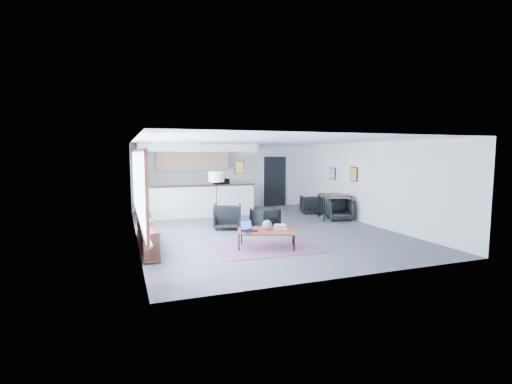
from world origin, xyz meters
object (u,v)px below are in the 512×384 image
object	(u,v)px
ceramic_pot	(267,225)
floor_lamp	(216,179)
dining_table	(335,197)
dining_chair_near	(339,210)
dining_chair_far	(311,205)
microwave	(221,182)
armchair_left	(228,215)
laptop	(248,228)
armchair_right	(265,217)
coffee_table	(267,231)
book_stack	(281,227)

from	to	relation	value
ceramic_pot	floor_lamp	distance (m)	3.33
dining_table	dining_chair_near	distance (m)	0.50
dining_chair_near	dining_chair_far	bearing A→B (deg)	114.30
ceramic_pot	microwave	xyz separation A→B (m)	(0.53, 6.20, 0.56)
dining_chair_far	microwave	bearing A→B (deg)	-20.94
dining_chair_far	armchair_left	bearing A→B (deg)	38.16
armchair_left	laptop	bearing A→B (deg)	103.56
armchair_right	dining_table	distance (m)	2.94
floor_lamp	dining_chair_near	xyz separation A→B (m)	(4.06, -0.62, -1.12)
dining_table	microwave	world-z (taller)	microwave
laptop	armchair_left	distance (m)	2.51
floor_lamp	dining_chair_near	bearing A→B (deg)	-8.70
ceramic_pot	armchair_right	distance (m)	2.27
armchair_left	ceramic_pot	bearing A→B (deg)	114.67
laptop	dining_chair_far	xyz separation A→B (m)	(3.93, 4.14, -0.20)
dining_table	dining_chair_near	world-z (taller)	dining_table
ceramic_pot	coffee_table	bearing A→B (deg)	-148.43
book_stack	microwave	bearing A→B (deg)	88.37
floor_lamp	laptop	bearing A→B (deg)	-91.09
coffee_table	ceramic_pot	size ratio (longest dim) A/B	6.78
laptop	ceramic_pot	size ratio (longest dim) A/B	1.77
armchair_left	floor_lamp	size ratio (longest dim) A/B	0.49
dining_chair_far	dining_chair_near	bearing A→B (deg)	111.09
armchair_left	microwave	distance (m)	3.85
laptop	dining_table	size ratio (longest dim) A/B	0.31
dining_chair_near	microwave	bearing A→B (deg)	147.90
dining_chair_far	microwave	xyz separation A→B (m)	(-2.91, 2.06, 0.80)
microwave	armchair_left	bearing A→B (deg)	-110.18
armchair_left	dining_chair_near	bearing A→B (deg)	-160.69
armchair_left	dining_chair_near	distance (m)	3.90
microwave	dining_chair_far	bearing A→B (deg)	-43.31
armchair_right	microwave	size ratio (longest dim) A/B	1.24
laptop	ceramic_pot	world-z (taller)	laptop
coffee_table	laptop	bearing A→B (deg)	-158.13
armchair_right	floor_lamp	distance (m)	1.95
dining_table	dining_chair_far	bearing A→B (deg)	97.46
armchair_right	dining_chair_far	distance (m)	3.34
ceramic_pot	armchair_left	xyz separation A→B (m)	(-0.27, 2.51, -0.15)
ceramic_pot	dining_chair_far	distance (m)	5.39
laptop	dining_chair_far	world-z (taller)	laptop
ceramic_pot	armchair_left	world-z (taller)	armchair_left
book_stack	dining_chair_near	bearing A→B (deg)	37.81
floor_lamp	dining_table	size ratio (longest dim) A/B	1.31
laptop	dining_chair_near	distance (m)	4.85
laptop	dining_chair_near	size ratio (longest dim) A/B	0.60
ceramic_pot	dining_table	distance (m)	4.58
dining_table	armchair_right	bearing A→B (deg)	-166.39
floor_lamp	microwave	size ratio (longest dim) A/B	3.00
dining_table	dining_chair_far	xyz separation A→B (m)	(-0.17, 1.34, -0.46)
book_stack	armchair_left	world-z (taller)	armchair_left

